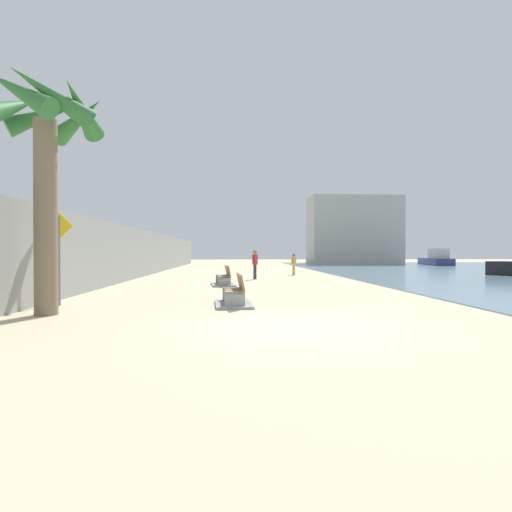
{
  "coord_description": "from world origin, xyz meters",
  "views": [
    {
      "loc": [
        -1.18,
        -8.88,
        1.67
      ],
      "look_at": [
        -0.05,
        10.82,
        1.46
      ],
      "focal_mm": 28.69,
      "sensor_mm": 36.0,
      "label": 1
    }
  ],
  "objects_px": {
    "pedestrian_sign": "(59,248)",
    "palm_tree": "(48,141)",
    "person_standing": "(294,263)",
    "bench_near": "(234,298)",
    "bench_far": "(224,281)",
    "person_walking": "(255,262)",
    "boat_far_left": "(436,259)"
  },
  "relations": [
    {
      "from": "boat_far_left",
      "to": "pedestrian_sign",
      "type": "height_order",
      "value": "pedestrian_sign"
    },
    {
      "from": "person_standing",
      "to": "bench_far",
      "type": "bearing_deg",
      "value": -119.01
    },
    {
      "from": "bench_far",
      "to": "person_standing",
      "type": "relative_size",
      "value": 1.46
    },
    {
      "from": "person_standing",
      "to": "pedestrian_sign",
      "type": "distance_m",
      "value": 18.6
    },
    {
      "from": "palm_tree",
      "to": "bench_far",
      "type": "height_order",
      "value": "palm_tree"
    },
    {
      "from": "person_walking",
      "to": "boat_far_left",
      "type": "relative_size",
      "value": 0.22
    },
    {
      "from": "bench_near",
      "to": "pedestrian_sign",
      "type": "xyz_separation_m",
      "value": [
        -5.41,
        0.25,
        1.55
      ]
    },
    {
      "from": "palm_tree",
      "to": "pedestrian_sign",
      "type": "height_order",
      "value": "palm_tree"
    },
    {
      "from": "bench_far",
      "to": "person_walking",
      "type": "xyz_separation_m",
      "value": [
        1.79,
        4.46,
        0.81
      ]
    },
    {
      "from": "palm_tree",
      "to": "bench_far",
      "type": "distance_m",
      "value": 11.01
    },
    {
      "from": "bench_near",
      "to": "boat_far_left",
      "type": "bearing_deg",
      "value": 55.33
    },
    {
      "from": "palm_tree",
      "to": "boat_far_left",
      "type": "distance_m",
      "value": 48.05
    },
    {
      "from": "palm_tree",
      "to": "bench_far",
      "type": "relative_size",
      "value": 2.85
    },
    {
      "from": "boat_far_left",
      "to": "palm_tree",
      "type": "bearing_deg",
      "value": -128.38
    },
    {
      "from": "bench_near",
      "to": "person_standing",
      "type": "relative_size",
      "value": 1.42
    },
    {
      "from": "person_walking",
      "to": "palm_tree",
      "type": "bearing_deg",
      "value": -114.57
    },
    {
      "from": "bench_near",
      "to": "person_walking",
      "type": "height_order",
      "value": "person_walking"
    },
    {
      "from": "bench_far",
      "to": "person_walking",
      "type": "height_order",
      "value": "person_walking"
    },
    {
      "from": "bench_far",
      "to": "person_walking",
      "type": "distance_m",
      "value": 4.87
    },
    {
      "from": "person_standing",
      "to": "pedestrian_sign",
      "type": "bearing_deg",
      "value": -121.49
    },
    {
      "from": "person_standing",
      "to": "person_walking",
      "type": "bearing_deg",
      "value": -125.69
    },
    {
      "from": "person_standing",
      "to": "pedestrian_sign",
      "type": "xyz_separation_m",
      "value": [
        -9.7,
        -15.84,
        0.92
      ]
    },
    {
      "from": "bench_far",
      "to": "person_walking",
      "type": "bearing_deg",
      "value": 68.13
    },
    {
      "from": "boat_far_left",
      "to": "pedestrian_sign",
      "type": "bearing_deg",
      "value": -130.3
    },
    {
      "from": "bench_far",
      "to": "pedestrian_sign",
      "type": "height_order",
      "value": "pedestrian_sign"
    },
    {
      "from": "pedestrian_sign",
      "to": "palm_tree",
      "type": "bearing_deg",
      "value": -74.82
    },
    {
      "from": "bench_far",
      "to": "person_walking",
      "type": "relative_size",
      "value": 1.24
    },
    {
      "from": "palm_tree",
      "to": "person_standing",
      "type": "distance_m",
      "value": 20.31
    },
    {
      "from": "palm_tree",
      "to": "person_walking",
      "type": "xyz_separation_m",
      "value": [
        6.2,
        13.56,
        -3.52
      ]
    },
    {
      "from": "boat_far_left",
      "to": "pedestrian_sign",
      "type": "distance_m",
      "value": 46.78
    },
    {
      "from": "person_walking",
      "to": "person_standing",
      "type": "xyz_separation_m",
      "value": [
        2.99,
        4.16,
        -0.18
      ]
    },
    {
      "from": "palm_tree",
      "to": "boat_far_left",
      "type": "relative_size",
      "value": 0.79
    }
  ]
}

